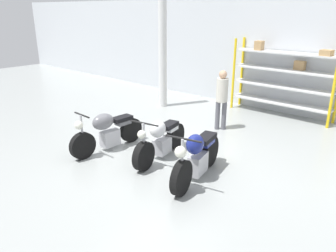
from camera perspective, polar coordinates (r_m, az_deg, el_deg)
The scene contains 8 objects.
ground_plane at distance 7.49m, azimuth -2.02°, elevation -5.83°, with size 30.00×30.00×0.00m, color #9EA3A0.
back_wall at distance 11.41m, azimuth 17.10°, elevation 11.67°, with size 30.00×0.08×3.60m.
shelving_rack at distance 10.89m, azimuth 19.46°, elevation 8.24°, with size 3.23×0.63×2.33m.
support_pillar at distance 11.23m, azimuth -0.95°, elevation 12.39°, with size 0.28×0.28×3.60m.
motorcycle_grey at distance 7.95m, azimuth -10.48°, elevation -0.88°, with size 0.56×2.06×1.05m.
motorcycle_white at distance 7.38m, azimuth -1.29°, elevation -2.44°, with size 0.70×1.99×1.05m.
motorcycle_blue at distance 6.50m, azimuth 5.08°, elevation -5.33°, with size 0.75×2.02×1.10m.
person_browsing at distance 9.16m, azimuth 9.37°, elevation 5.29°, with size 0.45×0.45×1.68m.
Camera 1 is at (4.63, -4.93, 3.22)m, focal length 35.00 mm.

